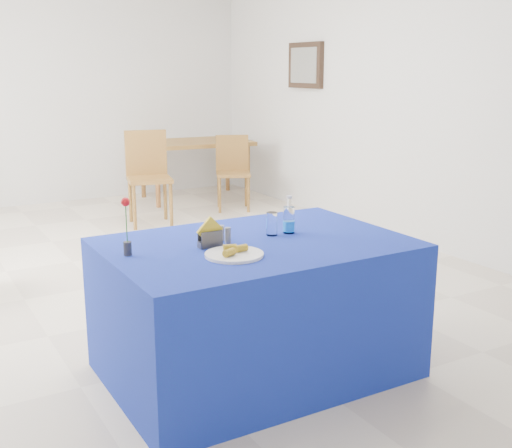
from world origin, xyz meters
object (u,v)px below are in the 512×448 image
at_px(chair_bg_right, 233,167).
at_px(plate, 234,254).
at_px(blue_table, 256,308).
at_px(chair_bg_left, 148,170).
at_px(oak_table, 194,147).
at_px(water_bottle, 289,221).

bearing_deg(chair_bg_right, plate, -93.16).
relative_size(blue_table, chair_bg_left, 1.58).
bearing_deg(chair_bg_left, chair_bg_right, 22.86).
xyz_separation_m(blue_table, chair_bg_right, (1.93, 3.89, 0.13)).
bearing_deg(plate, oak_table, 67.50).
distance_m(plate, water_bottle, 0.55).
xyz_separation_m(plate, chair_bg_left, (1.00, 3.88, -0.18)).
height_order(plate, chair_bg_left, chair_bg_left).
bearing_deg(chair_bg_right, blue_table, -91.60).
relative_size(water_bottle, chair_bg_left, 0.21).
bearing_deg(blue_table, chair_bg_left, 78.15).
xyz_separation_m(plate, chair_bg_right, (2.16, 4.08, -0.26)).
relative_size(oak_table, chair_bg_right, 1.67).
bearing_deg(chair_bg_left, water_bottle, -85.26).
height_order(blue_table, chair_bg_left, chair_bg_left).
bearing_deg(oak_table, chair_bg_right, -79.69).
xyz_separation_m(oak_table, chair_bg_right, (0.14, -0.79, -0.17)).
height_order(oak_table, chair_bg_right, chair_bg_right).
bearing_deg(oak_table, plate, -112.50).
height_order(oak_table, chair_bg_left, chair_bg_left).
distance_m(plate, chair_bg_left, 4.01).
distance_m(plate, blue_table, 0.49).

